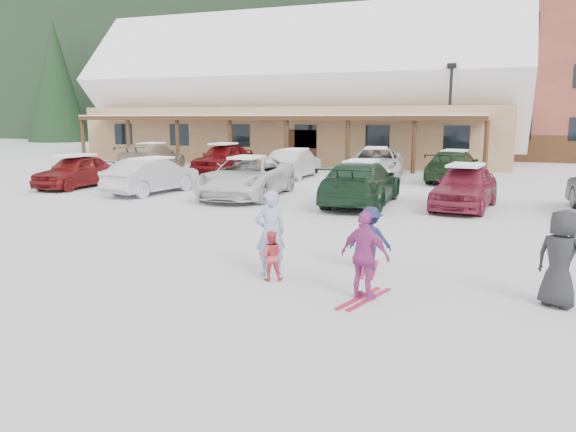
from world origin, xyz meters
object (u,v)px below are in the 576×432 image
at_px(parked_car_0, 76,171).
at_px(parked_car_4, 465,187).
at_px(toddler_red, 271,256).
at_px(parked_car_2, 247,177).
at_px(parked_car_10, 376,163).
at_px(child_magenta, 365,256).
at_px(parked_car_7, 152,157).
at_px(day_lodge, 299,103).
at_px(parked_car_8, 223,158).
at_px(adult_skier, 270,233).
at_px(parked_car_11, 454,166).
at_px(child_navy, 370,239).
at_px(lamp_post, 450,110).
at_px(bystander_dark, 560,259).
at_px(parked_car_3, 361,183).
at_px(parked_car_1, 152,176).
at_px(parked_car_9, 294,164).

bearing_deg(parked_car_0, parked_car_4, -0.34).
bearing_deg(toddler_red, parked_car_2, -85.49).
relative_size(parked_car_2, parked_car_10, 1.00).
distance_m(child_magenta, parked_car_7, 23.61).
bearing_deg(day_lodge, parked_car_7, -112.31).
distance_m(parked_car_2, parked_car_8, 9.39).
bearing_deg(parked_car_10, parked_car_2, -119.55).
relative_size(adult_skier, parked_car_11, 0.33).
xyz_separation_m(parked_car_2, parked_car_4, (7.79, 0.07, -0.03)).
bearing_deg(child_magenta, child_navy, -64.16).
xyz_separation_m(lamp_post, parked_car_7, (-15.12, -6.37, -2.55)).
xyz_separation_m(parked_car_0, parked_car_8, (2.97, 7.87, 0.09)).
bearing_deg(child_navy, bystander_dark, 154.84).
xyz_separation_m(lamp_post, parked_car_10, (-2.88, -5.61, -2.57)).
xyz_separation_m(adult_skier, parked_car_10, (-1.60, 17.41, -0.06)).
distance_m(lamp_post, child_magenta, 24.01).
xyz_separation_m(child_navy, parked_car_0, (-14.52, 8.51, 0.06)).
height_order(toddler_red, child_navy, child_navy).
relative_size(lamp_post, parked_car_3, 1.13).
height_order(parked_car_0, parked_car_11, parked_car_11).
bearing_deg(adult_skier, parked_car_1, -85.31).
bearing_deg(parked_car_11, parked_car_8, 5.28).
distance_m(parked_car_1, parked_car_4, 11.72).
bearing_deg(parked_car_3, lamp_post, -97.83).
bearing_deg(bystander_dark, parked_car_4, -48.36).
height_order(child_navy, child_magenta, child_magenta).
relative_size(parked_car_3, parked_car_11, 1.03).
bearing_deg(parked_car_11, child_magenta, 95.20).
bearing_deg(parked_car_8, toddler_red, -59.26).
relative_size(child_navy, parked_car_10, 0.23).
height_order(toddler_red, parked_car_0, parked_car_0).
bearing_deg(day_lodge, lamp_post, -24.43).
bearing_deg(toddler_red, parked_car_4, -128.45).
height_order(adult_skier, parked_car_1, adult_skier).
bearing_deg(lamp_post, toddler_red, -92.79).
height_order(lamp_post, parked_car_4, lamp_post).
bearing_deg(parked_car_3, toddler_red, 92.29).
relative_size(day_lodge, parked_car_7, 5.42).
distance_m(child_navy, parked_car_3, 8.42).
bearing_deg(parked_car_11, child_navy, 94.11).
bearing_deg(parked_car_9, parked_car_3, 124.55).
xyz_separation_m(child_magenta, parked_car_2, (-6.82, 10.27, 0.01)).
bearing_deg(adult_skier, day_lodge, -110.79).
height_order(adult_skier, parked_car_2, adult_skier).
xyz_separation_m(child_magenta, parked_car_1, (-10.74, 9.91, -0.05)).
relative_size(lamp_post, child_magenta, 3.93).
height_order(bystander_dark, parked_car_2, bystander_dark).
height_order(child_magenta, parked_car_7, parked_car_7).
relative_size(parked_car_0, parked_car_2, 0.75).
bearing_deg(parked_car_10, bystander_dark, -77.10).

